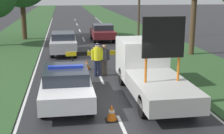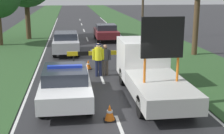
{
  "view_description": "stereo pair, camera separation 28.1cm",
  "coord_description": "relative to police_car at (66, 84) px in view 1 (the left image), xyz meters",
  "views": [
    {
      "loc": [
        -1.78,
        -11.3,
        4.3
      ],
      "look_at": [
        0.23,
        1.47,
        1.1
      ],
      "focal_mm": 50.0,
      "sensor_mm": 36.0,
      "label": 1
    },
    {
      "loc": [
        -1.5,
        -11.35,
        4.3
      ],
      "look_at": [
        0.23,
        1.47,
        1.1
      ],
      "focal_mm": 50.0,
      "sensor_mm": 36.0,
      "label": 2
    }
  ],
  "objects": [
    {
      "name": "police_officer",
      "position": [
        1.62,
        3.58,
        0.26
      ],
      "size": [
        0.61,
        0.39,
        1.71
      ],
      "rotation": [
        0.0,
        0.0,
        3.34
      ],
      "color": "#191E38",
      "rests_on": "ground"
    },
    {
      "name": "queued_car_wagon_maroon",
      "position": [
        3.34,
        15.08,
        -0.0
      ],
      "size": [
        1.86,
        4.06,
        1.42
      ],
      "rotation": [
        0.0,
        0.0,
        3.14
      ],
      "color": "maroon",
      "rests_on": "ground"
    },
    {
      "name": "pedestrian_civilian",
      "position": [
        1.98,
        3.69,
        0.19
      ],
      "size": [
        0.58,
        0.37,
        1.61
      ],
      "rotation": [
        0.0,
        0.0,
        0.3
      ],
      "color": "brown",
      "rests_on": "ground"
    },
    {
      "name": "traffic_cone_near_truck",
      "position": [
        3.62,
        3.93,
        -0.48
      ],
      "size": [
        0.4,
        0.4,
        0.56
      ],
      "color": "black",
      "rests_on": "ground"
    },
    {
      "name": "ground_plane",
      "position": [
        1.74,
        -0.46,
        -0.75
      ],
      "size": [
        160.0,
        160.0,
        0.0
      ],
      "primitive_type": "plane",
      "color": "#28282B"
    },
    {
      "name": "work_truck",
      "position": [
        3.48,
        0.71,
        0.31
      ],
      "size": [
        2.01,
        6.19,
        3.4
      ],
      "rotation": [
        0.0,
        0.0,
        3.09
      ],
      "color": "white",
      "rests_on": "ground"
    },
    {
      "name": "traffic_cone_near_police",
      "position": [
        1.18,
        5.09,
        -0.49
      ],
      "size": [
        0.38,
        0.38,
        0.53
      ],
      "color": "black",
      "rests_on": "ground"
    },
    {
      "name": "grass_verge_right",
      "position": [
        7.64,
        19.54,
        -0.74
      ],
      "size": [
        4.82,
        120.0,
        0.03
      ],
      "color": "#2D5128",
      "rests_on": "ground"
    },
    {
      "name": "police_car",
      "position": [
        0.0,
        0.0,
        0.0
      ],
      "size": [
        1.89,
        4.79,
        1.51
      ],
      "rotation": [
        0.0,
        0.0,
        -0.01
      ],
      "color": "white",
      "rests_on": "ground"
    },
    {
      "name": "queued_car_sedan_silver",
      "position": [
        -0.06,
        9.86,
        0.02
      ],
      "size": [
        1.73,
        4.4,
        1.48
      ],
      "rotation": [
        0.0,
        0.0,
        3.14
      ],
      "color": "#B2B2B7",
      "rests_on": "ground"
    },
    {
      "name": "road_barrier",
      "position": [
        1.74,
        4.45,
        0.2
      ],
      "size": [
        3.41,
        0.08,
        1.14
      ],
      "rotation": [
        0.0,
        0.0,
        0.09
      ],
      "color": "black",
      "rests_on": "ground"
    },
    {
      "name": "lane_markings",
      "position": [
        1.74,
        10.67,
        -0.75
      ],
      "size": [
        6.87,
        55.36,
        0.01
      ],
      "color": "silver",
      "rests_on": "ground"
    },
    {
      "name": "traffic_cone_centre_front",
      "position": [
        1.48,
        -2.05,
        -0.47
      ],
      "size": [
        0.41,
        0.41,
        0.57
      ],
      "color": "black",
      "rests_on": "ground"
    },
    {
      "name": "grass_verge_left",
      "position": [
        -4.15,
        19.54,
        -0.74
      ],
      "size": [
        4.82,
        120.0,
        0.03
      ],
      "color": "#2D5128",
      "rests_on": "ground"
    }
  ]
}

